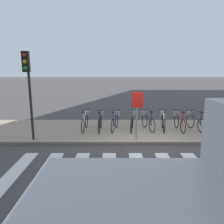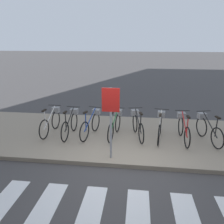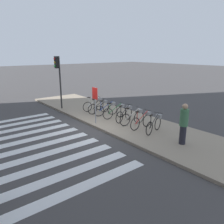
{
  "view_description": "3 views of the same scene",
  "coord_description": "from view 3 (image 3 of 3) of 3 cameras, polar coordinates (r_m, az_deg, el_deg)",
  "views": [
    {
      "loc": [
        -1.26,
        -7.99,
        2.95
      ],
      "look_at": [
        -1.23,
        0.84,
        1.13
      ],
      "focal_mm": 35.0,
      "sensor_mm": 36.0,
      "label": 1
    },
    {
      "loc": [
        0.36,
        -4.83,
        3.11
      ],
      "look_at": [
        -0.34,
        0.9,
        1.21
      ],
      "focal_mm": 35.0,
      "sensor_mm": 36.0,
      "label": 2
    },
    {
      "loc": [
        8.87,
        -5.9,
        3.73
      ],
      "look_at": [
        0.47,
        0.79,
        0.81
      ],
      "focal_mm": 35.0,
      "sensor_mm": 36.0,
      "label": 3
    }
  ],
  "objects": [
    {
      "name": "ground_plane",
      "position": [
        11.29,
        -4.67,
        -4.13
      ],
      "size": [
        120.0,
        120.0,
        0.0
      ],
      "primitive_type": "plane",
      "color": "#423F3F"
    },
    {
      "name": "sidewalk",
      "position": [
        12.31,
        2.32,
        -2.13
      ],
      "size": [
        17.12,
        3.62,
        0.12
      ],
      "color": "gray",
      "rests_on": "ground_plane"
    },
    {
      "name": "parked_bicycle_0",
      "position": [
        14.06,
        -4.52,
        2.06
      ],
      "size": [
        0.46,
        1.51,
        0.93
      ],
      "color": "black",
      "rests_on": "sidewalk"
    },
    {
      "name": "parked_bicycle_1",
      "position": [
        13.45,
        -3.18,
        1.48
      ],
      "size": [
        0.46,
        1.51,
        0.93
      ],
      "color": "black",
      "rests_on": "sidewalk"
    },
    {
      "name": "parked_bicycle_2",
      "position": [
        12.95,
        -1.2,
        0.95
      ],
      "size": [
        0.5,
        1.48,
        0.93
      ],
      "color": "black",
      "rests_on": "sidewalk"
    },
    {
      "name": "parked_bicycle_3",
      "position": [
        12.38,
        1.1,
        0.28
      ],
      "size": [
        0.46,
        1.5,
        0.93
      ],
      "color": "black",
      "rests_on": "sidewalk"
    },
    {
      "name": "parked_bicycle_4",
      "position": [
        11.89,
        3.46,
        -0.38
      ],
      "size": [
        0.52,
        1.48,
        0.93
      ],
      "color": "black",
      "rests_on": "sidewalk"
    },
    {
      "name": "parked_bicycle_5",
      "position": [
        11.35,
        5.69,
        -1.19
      ],
      "size": [
        0.46,
        1.5,
        0.93
      ],
      "color": "black",
      "rests_on": "sidewalk"
    },
    {
      "name": "parked_bicycle_6",
      "position": [
        10.84,
        8.02,
        -2.06
      ],
      "size": [
        0.46,
        1.51,
        0.93
      ],
      "color": "black",
      "rests_on": "sidewalk"
    },
    {
      "name": "parked_bicycle_7",
      "position": [
        10.4,
        11.09,
        -2.94
      ],
      "size": [
        0.55,
        1.47,
        0.93
      ],
      "color": "black",
      "rests_on": "sidewalk"
    },
    {
      "name": "pedestrian",
      "position": [
        9.21,
        18.22,
        -2.78
      ],
      "size": [
        0.34,
        0.34,
        1.69
      ],
      "color": "#23232D",
      "rests_on": "sidewalk"
    },
    {
      "name": "traffic_light",
      "position": [
        14.67,
        -13.93,
        10.25
      ],
      "size": [
        0.24,
        0.4,
        3.4
      ],
      "color": "#2D2D2D",
      "rests_on": "sidewalk"
    },
    {
      "name": "sign_post",
      "position": [
        11.3,
        -4.44,
        3.37
      ],
      "size": [
        0.44,
        0.07,
        1.9
      ],
      "color": "#99999E",
      "rests_on": "sidewalk"
    }
  ]
}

